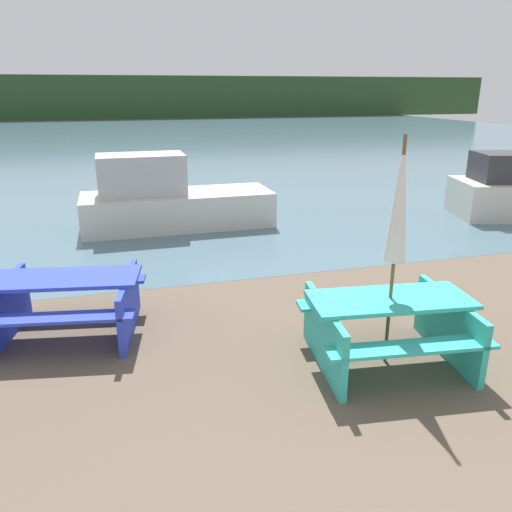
{
  "coord_description": "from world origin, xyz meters",
  "views": [
    {
      "loc": [
        -1.11,
        0.44,
        2.81
      ],
      "look_at": [
        0.46,
        6.05,
        0.85
      ],
      "focal_mm": 35.0,
      "sensor_mm": 36.0,
      "label": 1
    }
  ],
  "objects": [
    {
      "name": "umbrella_white",
      "position": [
        1.53,
        4.67,
        1.76
      ],
      "size": [
        0.23,
        0.23,
        2.41
      ],
      "color": "brown",
      "rests_on": "ground_plane"
    },
    {
      "name": "far_treeline",
      "position": [
        0.0,
        52.42,
        2.0
      ],
      "size": [
        80.0,
        1.6,
        4.0
      ],
      "color": "#284723",
      "rests_on": "water"
    },
    {
      "name": "picnic_table_teal",
      "position": [
        1.53,
        4.67,
        0.45
      ],
      "size": [
        1.83,
        1.57,
        0.74
      ],
      "rotation": [
        0.0,
        0.0,
        -0.12
      ],
      "color": "#33B7A8",
      "rests_on": "ground_plane"
    },
    {
      "name": "picnic_table_blue",
      "position": [
        -1.8,
        6.27,
        0.45
      ],
      "size": [
        1.9,
        1.64,
        0.73
      ],
      "rotation": [
        0.0,
        0.0,
        -0.17
      ],
      "color": "blue",
      "rests_on": "ground_plane"
    },
    {
      "name": "boat",
      "position": [
        -0.09,
        10.86,
        0.57
      ],
      "size": [
        3.96,
        1.44,
        1.55
      ],
      "rotation": [
        0.0,
        0.0,
        0.01
      ],
      "color": "beige",
      "rests_on": "water"
    },
    {
      "name": "water",
      "position": [
        0.0,
        32.42,
        -0.0
      ],
      "size": [
        60.0,
        50.0,
        0.0
      ],
      "color": "slate",
      "rests_on": "ground_plane"
    }
  ]
}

